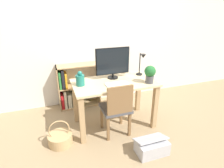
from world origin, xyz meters
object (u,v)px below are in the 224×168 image
object	(u,v)px
vase	(80,79)
bookshelf	(73,90)
keyboard	(117,84)
desk_lamp	(141,63)
basket	(60,138)
chair	(117,108)
monitor	(113,62)
potted_plant	(150,73)
storage_box	(152,146)

from	to	relation	value
vase	bookshelf	world-z (taller)	vase
keyboard	bookshelf	world-z (taller)	bookshelf
desk_lamp	basket	distance (m)	1.64
desk_lamp	chair	distance (m)	0.83
monitor	keyboard	distance (m)	0.37
keyboard	chair	bearing A→B (deg)	-109.55
bookshelf	basket	world-z (taller)	bookshelf
monitor	vase	xyz separation A→B (m)	(-0.53, -0.13, -0.17)
potted_plant	chair	distance (m)	0.68
monitor	potted_plant	distance (m)	0.58
monitor	keyboard	world-z (taller)	monitor
potted_plant	keyboard	bearing A→B (deg)	167.63
keyboard	vase	bearing A→B (deg)	164.83
monitor	desk_lamp	size ratio (longest dim) A/B	1.47
basket	storage_box	distance (m)	1.24
potted_plant	basket	bearing A→B (deg)	-179.72
monitor	vase	distance (m)	0.57
monitor	bookshelf	xyz separation A→B (m)	(-0.56, 0.64, -0.66)
basket	storage_box	world-z (taller)	basket
vase	storage_box	size ratio (longest dim) A/B	0.52
basket	monitor	bearing A→B (deg)	22.69
monitor	bookshelf	bearing A→B (deg)	131.07
vase	desk_lamp	bearing A→B (deg)	4.14
desk_lamp	chair	bearing A→B (deg)	-146.32
chair	bookshelf	bearing A→B (deg)	120.58
chair	basket	xyz separation A→B (m)	(-0.81, 0.05, -0.36)
potted_plant	basket	size ratio (longest dim) A/B	0.69
monitor	vase	bearing A→B (deg)	-166.11
monitor	chair	world-z (taller)	monitor
desk_lamp	storage_box	xyz separation A→B (m)	(-0.26, -0.88, -0.85)
potted_plant	vase	bearing A→B (deg)	166.18
potted_plant	bookshelf	size ratio (longest dim) A/B	0.32
keyboard	potted_plant	bearing A→B (deg)	-12.37
vase	bookshelf	bearing A→B (deg)	92.20
keyboard	desk_lamp	bearing A→B (deg)	22.89
potted_plant	storage_box	world-z (taller)	potted_plant
keyboard	storage_box	bearing A→B (deg)	-70.96
monitor	storage_box	xyz separation A→B (m)	(0.20, -0.94, -0.89)
vase	storage_box	xyz separation A→B (m)	(0.73, -0.81, -0.72)
vase	desk_lamp	world-z (taller)	desk_lamp
bookshelf	basket	xyz separation A→B (m)	(-0.34, -1.02, -0.24)
basket	vase	bearing A→B (deg)	33.59
keyboard	desk_lamp	size ratio (longest dim) A/B	0.90
monitor	potted_plant	bearing A→B (deg)	-40.17
potted_plant	basket	xyz separation A→B (m)	(-1.33, -0.01, -0.79)
keyboard	chair	size ratio (longest dim) A/B	0.40
bookshelf	chair	bearing A→B (deg)	-66.08
monitor	potted_plant	size ratio (longest dim) A/B	2.06
keyboard	potted_plant	distance (m)	0.50
chair	basket	world-z (taller)	chair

